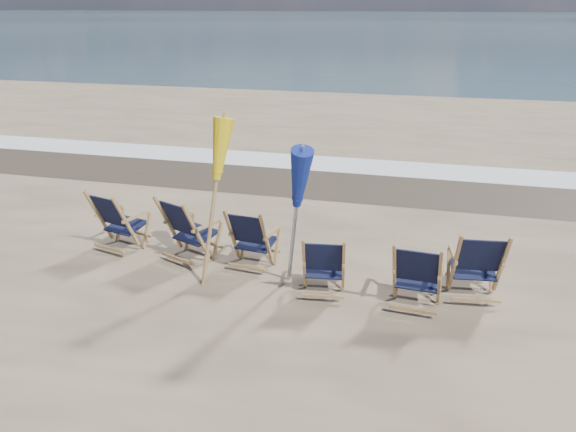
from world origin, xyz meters
The scene contains 11 objects.
ocean centered at (0.00, 128.00, 0.00)m, with size 400.00×400.00×0.00m, color #3A5460.
surf_foam centered at (0.00, 8.30, 0.00)m, with size 200.00×1.40×0.01m, color silver.
wet_sand_strip centered at (0.00, 6.80, 0.00)m, with size 200.00×2.60×0.00m, color #42362A.
beach_chair_0 centered at (-2.61, 2.12, 0.53)m, with size 0.68×0.77×1.06m, color black, non-canonical shape.
beach_chair_1 centered at (-1.37, 2.00, 0.55)m, with size 0.70×0.79×1.10m, color black, non-canonical shape.
beach_chair_2 centered at (-0.30, 2.08, 0.50)m, with size 0.64×0.72×1.01m, color black, non-canonical shape.
beach_chair_3 centered at (0.93, 1.56, 0.47)m, with size 0.61×0.68×0.95m, color black, non-canonical shape.
beach_chair_4 centered at (2.17, 1.44, 0.51)m, with size 0.65×0.73×1.02m, color black, non-canonical shape.
beach_chair_5 centered at (2.97, 1.96, 0.53)m, with size 0.68×0.77×1.07m, color black, non-canonical shape.
umbrella_yellow centered at (-0.96, 1.68, 1.84)m, with size 0.30×0.30×2.38m.
umbrella_blue centered at (0.23, 1.65, 1.70)m, with size 0.30×0.30×2.23m.
Camera 1 is at (1.89, -5.18, 3.81)m, focal length 35.00 mm.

